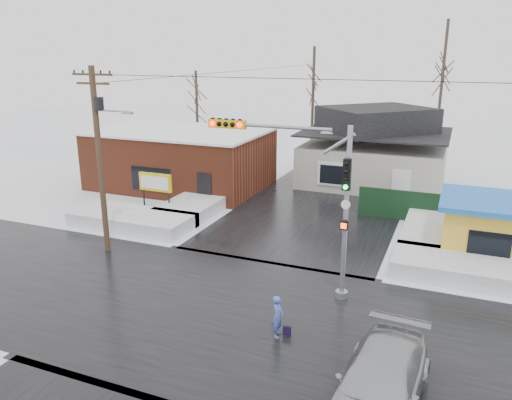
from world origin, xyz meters
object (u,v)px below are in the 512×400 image
at_px(kiosk, 488,227).
at_px(car, 380,385).
at_px(traffic_signal, 307,186).
at_px(utility_pole, 100,150).
at_px(pedestrian, 278,317).
at_px(marquee_sign, 155,184).

bearing_deg(kiosk, car, -103.17).
relative_size(traffic_signal, utility_pole, 0.78).
bearing_deg(pedestrian, car, -126.38).
relative_size(traffic_signal, marquee_sign, 2.75).
xyz_separation_m(traffic_signal, kiosk, (7.07, 7.03, -3.08)).
relative_size(kiosk, car, 0.84).
xyz_separation_m(kiosk, car, (-3.06, -13.08, -0.67)).
bearing_deg(kiosk, marquee_sign, -178.45).
relative_size(traffic_signal, pedestrian, 4.58).
relative_size(utility_pole, pedestrian, 5.88).
height_order(traffic_signal, marquee_sign, traffic_signal).
bearing_deg(traffic_signal, marquee_sign, 150.28).
distance_m(traffic_signal, utility_pole, 10.39).
xyz_separation_m(pedestrian, car, (3.87, -2.43, 0.03)).
bearing_deg(utility_pole, pedestrian, -21.60).
bearing_deg(utility_pole, traffic_signal, -2.95).
height_order(traffic_signal, pedestrian, traffic_signal).
bearing_deg(pedestrian, kiosk, -37.32).
height_order(utility_pole, marquee_sign, utility_pole).
height_order(kiosk, car, kiosk).
bearing_deg(pedestrian, utility_pole, 64.13).
distance_m(traffic_signal, pedestrian, 5.23).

